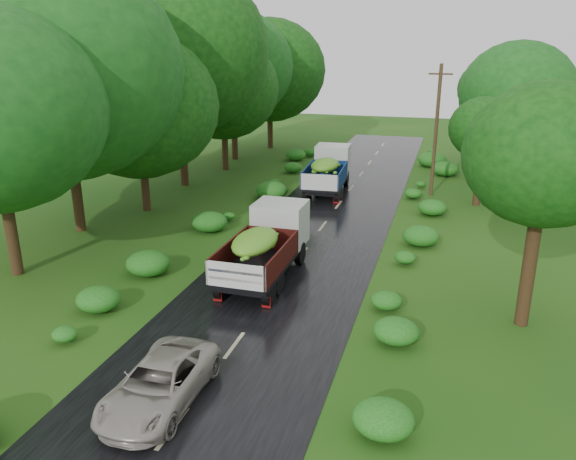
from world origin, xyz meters
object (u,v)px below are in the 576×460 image
at_px(truck_near, 267,242).
at_px(truck_far, 328,168).
at_px(car, 159,383).
at_px(utility_pole, 436,130).

distance_m(truck_near, truck_far, 13.47).
bearing_deg(car, truck_near, 89.20).
bearing_deg(truck_far, utility_pole, 4.37).
distance_m(car, utility_pole, 23.75).
distance_m(truck_far, utility_pole, 6.64).
bearing_deg(truck_far, truck_near, -91.35).
bearing_deg(utility_pole, car, -100.92).
height_order(truck_near, truck_far, truck_far).
bearing_deg(utility_pole, truck_far, -169.18).
relative_size(truck_far, utility_pole, 0.81).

